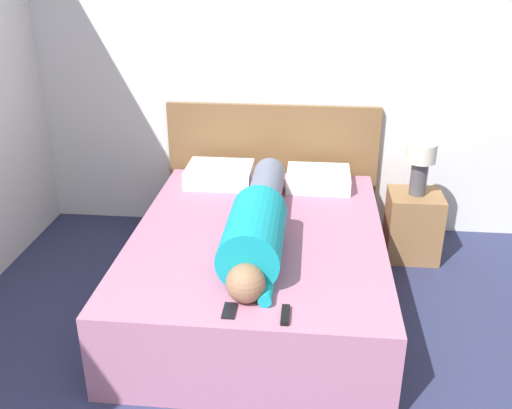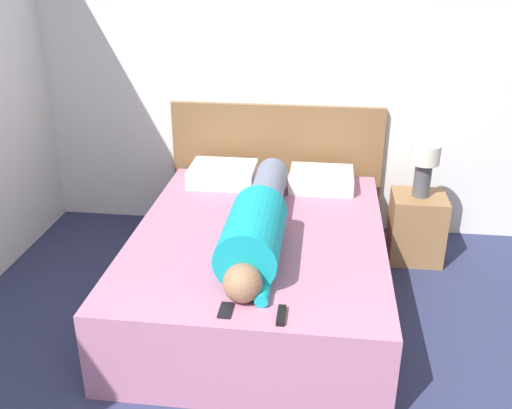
% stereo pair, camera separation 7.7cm
% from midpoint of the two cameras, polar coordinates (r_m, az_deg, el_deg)
% --- Properties ---
extents(wall_back, '(5.12, 0.06, 2.60)m').
position_cam_midpoint_polar(wall_back, '(4.50, 2.34, 13.34)').
color(wall_back, white).
rests_on(wall_back, ground_plane).
extents(bed, '(1.57, 2.07, 0.52)m').
position_cam_midpoint_polar(bed, '(3.73, -0.35, -6.16)').
color(bed, '#B2708E').
rests_on(bed, ground_plane).
extents(headboard, '(1.69, 0.04, 1.04)m').
position_cam_midpoint_polar(headboard, '(4.65, 1.13, 3.70)').
color(headboard, brown).
rests_on(headboard, ground_plane).
extents(nightstand, '(0.39, 0.36, 0.51)m').
position_cam_midpoint_polar(nightstand, '(4.42, 14.93, -2.03)').
color(nightstand, olive).
rests_on(nightstand, ground_plane).
extents(table_lamp, '(0.20, 0.20, 0.39)m').
position_cam_midpoint_polar(table_lamp, '(4.23, 15.64, 4.07)').
color(table_lamp, '#4C4C51').
rests_on(table_lamp, nightstand).
extents(person_lying, '(0.34, 1.63, 0.34)m').
position_cam_midpoint_polar(person_lying, '(3.38, -0.48, -1.83)').
color(person_lying, '#936B4C').
rests_on(person_lying, bed).
extents(pillow_near_headboard, '(0.49, 0.40, 0.13)m').
position_cam_midpoint_polar(pillow_near_headboard, '(4.34, -4.17, 3.03)').
color(pillow_near_headboard, white).
rests_on(pillow_near_headboard, bed).
extents(pillow_second, '(0.47, 0.40, 0.12)m').
position_cam_midpoint_polar(pillow_second, '(4.29, 5.72, 2.58)').
color(pillow_second, white).
rests_on(pillow_second, bed).
extents(tv_remote, '(0.04, 0.15, 0.02)m').
position_cam_midpoint_polar(tv_remote, '(2.80, 2.15, -10.98)').
color(tv_remote, black).
rests_on(tv_remote, bed).
extents(cell_phone, '(0.06, 0.13, 0.01)m').
position_cam_midpoint_polar(cell_phone, '(2.85, -3.46, -10.56)').
color(cell_phone, black).
rests_on(cell_phone, bed).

